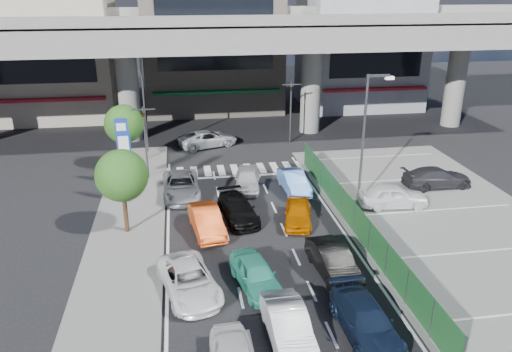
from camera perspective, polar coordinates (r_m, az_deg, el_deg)
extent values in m
plane|color=black|center=(25.20, 1.03, -9.54)|extent=(120.00, 120.00, 0.00)
cube|color=slate|center=(30.46, 21.27, -5.30)|extent=(12.00, 28.00, 0.06)
cube|color=slate|center=(28.56, -14.46, -6.20)|extent=(4.00, 30.00, 0.12)
cylinder|color=slate|center=(44.41, -14.35, 9.04)|extent=(1.80, 1.80, 8.00)
cylinder|color=slate|center=(45.76, 6.28, 9.92)|extent=(1.80, 1.80, 8.00)
cylinder|color=slate|center=(51.19, 21.83, 9.75)|extent=(1.80, 1.80, 8.00)
cube|color=slate|center=(43.65, -4.06, 16.08)|extent=(64.00, 14.00, 2.00)
cube|color=slate|center=(36.80, -3.12, 17.18)|extent=(64.00, 0.40, 0.90)
cube|color=slate|center=(50.32, -4.83, 18.22)|extent=(64.00, 0.40, 0.90)
cube|color=#A09581|center=(55.06, -22.27, 13.06)|extent=(12.00, 10.00, 13.00)
cube|color=#A31420|center=(50.74, -22.89, 8.12)|extent=(10.80, 1.60, 0.25)
cube|color=black|center=(50.14, -23.58, 12.97)|extent=(9.60, 0.10, 5.85)
cube|color=gray|center=(54.71, -5.09, 15.51)|extent=(14.00, 10.00, 15.00)
cube|color=#14642E|center=(50.38, -4.49, 9.63)|extent=(12.60, 1.60, 0.25)
cube|color=black|center=(49.65, -4.68, 15.82)|extent=(11.20, 0.10, 6.75)
cube|color=gray|center=(57.28, 11.71, 13.91)|extent=(12.00, 10.00, 12.00)
cube|color=#A31420|center=(53.09, 13.34, 9.72)|extent=(10.80, 1.60, 0.25)
cube|color=black|center=(52.57, 13.67, 13.80)|extent=(9.60, 0.10, 5.40)
cylinder|color=#595B60|center=(34.95, -12.49, 3.60)|extent=(0.14, 0.14, 5.20)
cube|color=#595B60|center=(34.32, -12.80, 7.42)|extent=(1.60, 0.08, 0.08)
imported|color=black|center=(34.39, -12.76, 6.94)|extent=(0.26, 1.24, 0.50)
cylinder|color=#595B60|center=(42.63, 3.97, 7.22)|extent=(0.14, 0.14, 5.20)
cube|color=#595B60|center=(42.11, 4.06, 10.39)|extent=(1.60, 0.08, 0.08)
imported|color=black|center=(42.17, 4.05, 9.99)|extent=(0.26, 1.24, 0.50)
cylinder|color=#595B60|center=(30.68, 12.13, 3.91)|extent=(0.16, 0.16, 8.00)
cube|color=#595B60|center=(30.01, 13.80, 11.07)|extent=(1.40, 0.15, 0.15)
cube|color=silver|center=(30.31, 15.02, 10.77)|extent=(0.50, 0.22, 0.18)
cylinder|color=#595B60|center=(40.39, -12.66, 8.01)|extent=(0.16, 0.16, 8.00)
cube|color=#595B60|center=(39.68, -12.24, 13.56)|extent=(1.40, 0.15, 0.15)
cube|color=silver|center=(39.67, -11.18, 13.41)|extent=(0.50, 0.22, 0.18)
cylinder|color=#595B60|center=(31.78, -14.41, -1.25)|extent=(0.10, 0.10, 2.20)
cube|color=navy|center=(31.06, -14.76, 2.34)|extent=(0.80, 0.12, 3.00)
cube|color=white|center=(30.99, -14.77, 2.29)|extent=(0.60, 0.02, 2.40)
cylinder|color=#595B60|center=(34.60, -14.68, 0.60)|extent=(0.10, 0.10, 2.20)
cube|color=navy|center=(33.95, -15.01, 3.91)|extent=(0.80, 0.12, 3.00)
cube|color=white|center=(33.88, -15.02, 3.88)|extent=(0.60, 0.02, 2.40)
cylinder|color=#382314|center=(28.06, -14.67, -4.13)|extent=(0.24, 0.24, 2.40)
sphere|color=#184213|center=(27.22, -15.10, 0.07)|extent=(2.80, 2.80, 2.80)
cylinder|color=#382314|center=(37.88, -14.55, 2.57)|extent=(0.24, 0.24, 2.40)
sphere|color=#184213|center=(37.26, -14.86, 5.77)|extent=(2.80, 2.80, 2.80)
imported|color=silver|center=(19.83, 3.69, -16.79)|extent=(1.60, 4.24, 1.38)
imported|color=black|center=(20.58, 12.44, -15.84)|extent=(2.04, 4.59, 1.31)
imported|color=white|center=(22.63, -7.65, -11.75)|extent=(3.15, 4.99, 1.28)
imported|color=teal|center=(22.85, -0.02, -11.11)|extent=(2.31, 4.15, 1.34)
imported|color=black|center=(23.98, 8.84, -9.63)|extent=(1.80, 4.29, 1.38)
imported|color=#EE551B|center=(27.60, -5.67, -5.11)|extent=(2.02, 4.35, 1.38)
imported|color=black|center=(28.99, -2.08, -3.80)|extent=(2.39, 4.56, 1.26)
imported|color=#C86100|center=(28.62, 4.82, -4.20)|extent=(2.32, 3.98, 1.27)
imported|color=#97999E|center=(32.42, -8.55, -1.12)|extent=(2.40, 5.02, 1.38)
imported|color=silver|center=(33.18, -0.99, -0.34)|extent=(2.26, 4.26, 1.38)
imported|color=#649BF3|center=(32.92, 4.34, -0.64)|extent=(1.59, 4.05, 1.31)
imported|color=silver|center=(42.06, -5.51, 4.27)|extent=(5.38, 3.69, 1.37)
imported|color=white|center=(31.49, 15.42, -2.20)|extent=(4.34, 2.10, 1.43)
imported|color=#2C2B30|center=(35.45, 19.97, -0.16)|extent=(4.65, 1.95, 1.34)
cone|color=red|center=(31.29, 9.61, -2.67)|extent=(0.36, 0.36, 0.62)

